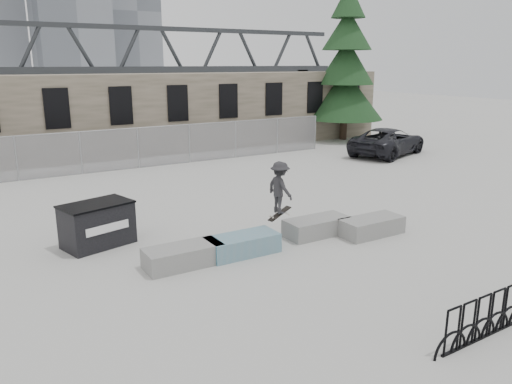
{
  "coord_description": "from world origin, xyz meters",
  "views": [
    {
      "loc": [
        -7.56,
        -11.44,
        5.1
      ],
      "look_at": [
        -0.03,
        1.1,
        1.3
      ],
      "focal_mm": 35.0,
      "sensor_mm": 36.0,
      "label": 1
    }
  ],
  "objects_px": {
    "dumpster": "(97,224)",
    "suv": "(388,141)",
    "planter_center_left": "(242,244)",
    "skateboarder": "(280,188)",
    "spruce_tree": "(346,69)",
    "bike_rack": "(511,306)",
    "planter_far_left": "(183,255)",
    "planter_center_right": "(317,226)",
    "planter_offset": "(371,225)"
  },
  "relations": [
    {
      "from": "spruce_tree",
      "to": "suv",
      "type": "xyz_separation_m",
      "value": [
        -1.71,
        -5.85,
        -3.95
      ]
    },
    {
      "from": "bike_rack",
      "to": "spruce_tree",
      "type": "distance_m",
      "value": 25.41
    },
    {
      "from": "planter_far_left",
      "to": "spruce_tree",
      "type": "distance_m",
      "value": 23.73
    },
    {
      "from": "planter_offset",
      "to": "bike_rack",
      "type": "relative_size",
      "value": 0.45
    },
    {
      "from": "planter_far_left",
      "to": "planter_center_left",
      "type": "distance_m",
      "value": 1.72
    },
    {
      "from": "planter_center_left",
      "to": "planter_center_right",
      "type": "height_order",
      "value": "same"
    },
    {
      "from": "planter_far_left",
      "to": "planter_offset",
      "type": "distance_m",
      "value": 5.92
    },
    {
      "from": "suv",
      "to": "skateboarder",
      "type": "xyz_separation_m",
      "value": [
        -13.16,
        -8.68,
        0.86
      ]
    },
    {
      "from": "skateboarder",
      "to": "suv",
      "type": "bearing_deg",
      "value": -60.61
    },
    {
      "from": "planter_center_right",
      "to": "dumpster",
      "type": "relative_size",
      "value": 0.93
    },
    {
      "from": "planter_center_left",
      "to": "bike_rack",
      "type": "distance_m",
      "value": 6.68
    },
    {
      "from": "planter_center_left",
      "to": "suv",
      "type": "xyz_separation_m",
      "value": [
        14.59,
        9.0,
        0.48
      ]
    },
    {
      "from": "dumpster",
      "to": "spruce_tree",
      "type": "xyz_separation_m",
      "value": [
        19.52,
        12.15,
        4.08
      ]
    },
    {
      "from": "dumpster",
      "to": "skateboarder",
      "type": "distance_m",
      "value": 5.32
    },
    {
      "from": "planter_far_left",
      "to": "suv",
      "type": "distance_m",
      "value": 18.6
    },
    {
      "from": "bike_rack",
      "to": "skateboarder",
      "type": "height_order",
      "value": "skateboarder"
    },
    {
      "from": "bike_rack",
      "to": "suv",
      "type": "bearing_deg",
      "value": 51.68
    },
    {
      "from": "planter_far_left",
      "to": "bike_rack",
      "type": "height_order",
      "value": "bike_rack"
    },
    {
      "from": "planter_center_right",
      "to": "bike_rack",
      "type": "xyz_separation_m",
      "value": [
        -0.07,
        -6.32,
        0.15
      ]
    },
    {
      "from": "planter_center_left",
      "to": "skateboarder",
      "type": "relative_size",
      "value": 1.17
    },
    {
      "from": "planter_offset",
      "to": "skateboarder",
      "type": "bearing_deg",
      "value": 160.65
    },
    {
      "from": "planter_offset",
      "to": "suv",
      "type": "relative_size",
      "value": 0.36
    },
    {
      "from": "bike_rack",
      "to": "skateboarder",
      "type": "distance_m",
      "value": 6.67
    },
    {
      "from": "planter_far_left",
      "to": "dumpster",
      "type": "bearing_deg",
      "value": 119.57
    },
    {
      "from": "dumpster",
      "to": "planter_offset",
      "type": "bearing_deg",
      "value": -39.64
    },
    {
      "from": "planter_offset",
      "to": "spruce_tree",
      "type": "distance_m",
      "value": 20.18
    },
    {
      "from": "planter_far_left",
      "to": "planter_center_left",
      "type": "relative_size",
      "value": 1.0
    },
    {
      "from": "planter_far_left",
      "to": "dumpster",
      "type": "xyz_separation_m",
      "value": [
        -1.5,
        2.65,
        0.35
      ]
    },
    {
      "from": "planter_center_left",
      "to": "dumpster",
      "type": "height_order",
      "value": "dumpster"
    },
    {
      "from": "spruce_tree",
      "to": "bike_rack",
      "type": "bearing_deg",
      "value": -123.09
    },
    {
      "from": "planter_offset",
      "to": "bike_rack",
      "type": "height_order",
      "value": "bike_rack"
    },
    {
      "from": "planter_center_left",
      "to": "planter_offset",
      "type": "xyz_separation_m",
      "value": [
        4.16,
        -0.64,
        0.0
      ]
    },
    {
      "from": "dumpster",
      "to": "spruce_tree",
      "type": "relative_size",
      "value": 0.19
    },
    {
      "from": "dumpster",
      "to": "suv",
      "type": "distance_m",
      "value": 18.89
    },
    {
      "from": "bike_rack",
      "to": "suv",
      "type": "distance_m",
      "value": 19.29
    },
    {
      "from": "planter_center_left",
      "to": "bike_rack",
      "type": "bearing_deg",
      "value": -66.81
    },
    {
      "from": "planter_offset",
      "to": "dumpster",
      "type": "xyz_separation_m",
      "value": [
        -7.38,
        3.35,
        0.35
      ]
    },
    {
      "from": "spruce_tree",
      "to": "suv",
      "type": "bearing_deg",
      "value": -106.31
    },
    {
      "from": "planter_center_right",
      "to": "dumpster",
      "type": "bearing_deg",
      "value": 156.91
    },
    {
      "from": "suv",
      "to": "skateboarder",
      "type": "relative_size",
      "value": 3.24
    },
    {
      "from": "planter_center_right",
      "to": "spruce_tree",
      "type": "xyz_separation_m",
      "value": [
        13.6,
        14.67,
        4.43
      ]
    },
    {
      "from": "planter_center_right",
      "to": "skateboarder",
      "type": "height_order",
      "value": "skateboarder"
    },
    {
      "from": "planter_center_right",
      "to": "bike_rack",
      "type": "relative_size",
      "value": 0.45
    },
    {
      "from": "skateboarder",
      "to": "planter_offset",
      "type": "bearing_deg",
      "value": -113.38
    },
    {
      "from": "planter_far_left",
      "to": "suv",
      "type": "relative_size",
      "value": 0.36
    },
    {
      "from": "planter_far_left",
      "to": "planter_center_right",
      "type": "bearing_deg",
      "value": 1.59
    },
    {
      "from": "bike_rack",
      "to": "spruce_tree",
      "type": "height_order",
      "value": "spruce_tree"
    },
    {
      "from": "suv",
      "to": "skateboarder",
      "type": "height_order",
      "value": "skateboarder"
    },
    {
      "from": "suv",
      "to": "bike_rack",
      "type": "bearing_deg",
      "value": 122.75
    },
    {
      "from": "planter_center_left",
      "to": "bike_rack",
      "type": "height_order",
      "value": "bike_rack"
    }
  ]
}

